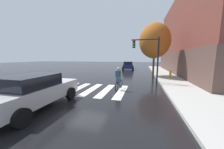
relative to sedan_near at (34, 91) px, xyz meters
name	(u,v)px	position (x,y,z in m)	size (l,w,h in m)	color
ground_plane	(88,89)	(1.00, 3.75, -0.82)	(120.00, 120.00, 0.00)	black
crosswalk_stripes	(92,89)	(1.26, 3.75, -0.81)	(5.08, 3.63, 0.01)	silver
sedan_near	(34,91)	(0.00, 0.00, 0.00)	(2.18, 4.61, 1.59)	#B7B7BC
sedan_mid	(128,65)	(2.13, 19.71, 0.01)	(2.55, 4.82, 1.61)	navy
cyclist	(118,79)	(3.22, 4.21, 0.02)	(0.39, 1.70, 1.69)	black
traffic_light_near	(149,52)	(5.42, 7.16, 2.04)	(2.47, 0.28, 4.20)	black
fire_hydrant	(170,74)	(8.01, 10.30, -0.29)	(0.33, 0.22, 0.78)	gold
street_tree_near	(155,41)	(6.24, 11.29, 3.56)	(3.64, 3.64, 6.48)	#4C3823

